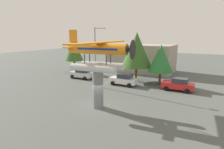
{
  "coord_description": "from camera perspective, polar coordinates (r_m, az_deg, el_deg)",
  "views": [
    {
      "loc": [
        10.49,
        -16.07,
        7.43
      ],
      "look_at": [
        0.0,
        3.0,
        2.99
      ],
      "focal_mm": 30.91,
      "sensor_mm": 36.0,
      "label": 1
    }
  ],
  "objects": [
    {
      "name": "floatplane_monument",
      "position": [
        19.21,
        -3.98,
        6.21
      ],
      "size": [
        7.0,
        10.46,
        4.0
      ],
      "rotation": [
        0.0,
        0.0,
        0.09
      ],
      "color": "silver",
      "rests_on": "display_pedestal"
    },
    {
      "name": "tree_east",
      "position": [
        31.08,
        7.29,
        7.24
      ],
      "size": [
        4.94,
        4.94,
        7.9
      ],
      "color": "brown",
      "rests_on": "ground"
    },
    {
      "name": "storefront_building",
      "position": [
        40.76,
        8.83,
        4.83
      ],
      "size": [
        12.69,
        7.98,
        5.53
      ],
      "primitive_type": "cube",
      "color": "#9E9384",
      "rests_on": "ground"
    },
    {
      "name": "car_near_silver",
      "position": [
        34.0,
        -8.92,
        0.29
      ],
      "size": [
        4.2,
        2.02,
        1.76
      ],
      "rotation": [
        0.0,
        0.0,
        3.14
      ],
      "color": "silver",
      "rests_on": "ground"
    },
    {
      "name": "ground_plane",
      "position": [
        20.57,
        -4.09,
        -9.66
      ],
      "size": [
        140.0,
        140.0,
        0.0
      ],
      "primitive_type": "plane",
      "color": "#515651"
    },
    {
      "name": "tree_west",
      "position": [
        39.8,
        -11.19,
        7.05
      ],
      "size": [
        3.75,
        3.75,
        6.57
      ],
      "color": "brown",
      "rests_on": "ground"
    },
    {
      "name": "display_pedestal",
      "position": [
        19.94,
        -4.17,
        -4.32
      ],
      "size": [
        1.1,
        1.1,
        3.98
      ],
      "primitive_type": "cylinder",
      "color": "slate",
      "rests_on": "ground"
    },
    {
      "name": "car_far_red",
      "position": [
        27.74,
        19.03,
        -2.76
      ],
      "size": [
        4.2,
        2.02,
        1.76
      ],
      "rotation": [
        0.0,
        0.0,
        3.14
      ],
      "color": "red",
      "rests_on": "ground"
    },
    {
      "name": "streetlight_primary",
      "position": [
        27.74,
        -4.68,
        6.25
      ],
      "size": [
        1.84,
        0.28,
        8.5
      ],
      "color": "gray",
      "rests_on": "ground"
    },
    {
      "name": "tree_center_back",
      "position": [
        29.77,
        14.23,
        4.66
      ],
      "size": [
        3.74,
        3.74,
        6.14
      ],
      "color": "brown",
      "rests_on": "ground"
    },
    {
      "name": "car_mid_white",
      "position": [
        29.11,
        3.5,
        -1.48
      ],
      "size": [
        4.2,
        2.02,
        1.76
      ],
      "rotation": [
        0.0,
        0.0,
        3.14
      ],
      "color": "white",
      "rests_on": "ground"
    }
  ]
}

